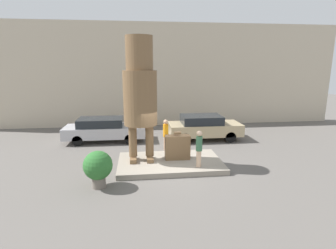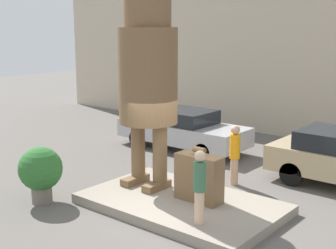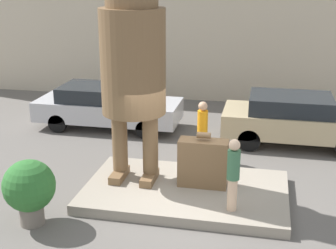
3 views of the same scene
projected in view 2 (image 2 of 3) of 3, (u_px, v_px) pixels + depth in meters
The scene contains 9 objects.
ground_plane at pixel (181, 208), 11.22m from camera, with size 60.00×60.00×0.00m, color #605B56.
pedestal at pixel (181, 204), 11.20m from camera, with size 4.67×2.86×0.23m.
building_backdrop at pixel (329, 41), 17.04m from camera, with size 28.00×0.60×7.54m.
statue_figure at pixel (148, 62), 11.52m from camera, with size 1.48×1.48×5.46m.
giant_suitcase at pixel (199, 178), 10.98m from camera, with size 1.14×0.46×1.31m.
tourist at pixel (200, 184), 9.65m from camera, with size 0.27×0.27×1.58m.
parked_car_silver at pixel (181, 128), 16.54m from camera, with size 4.74×1.80×1.42m.
planter_pot at pixel (41, 171), 11.45m from camera, with size 1.08×1.08×1.41m.
worker_hivis at pixel (235, 152), 12.73m from camera, with size 0.29×0.29×1.68m.
Camera 2 is at (6.47, -8.35, 4.30)m, focal length 50.00 mm.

